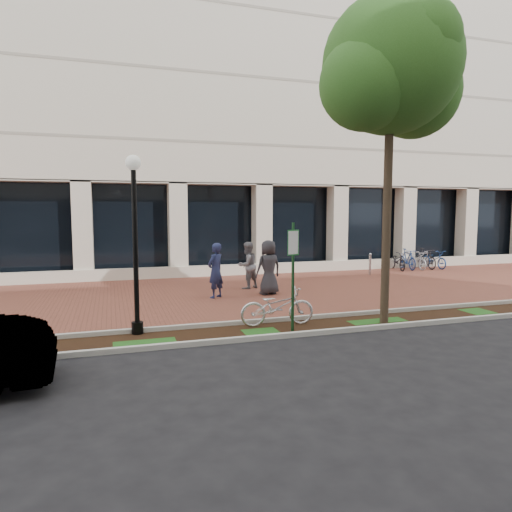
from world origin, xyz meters
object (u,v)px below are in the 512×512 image
object	(u,v)px
lamppost	(135,234)
pedestrian_mid	(247,265)
parking_sign	(293,264)
street_tree	(392,74)
locked_bicycle	(277,306)
bike_rack_cluster	(416,259)
pedestrian_left	(216,271)
pedestrian_right	(269,267)
bollard	(370,264)

from	to	relation	value
lamppost	pedestrian_mid	size ratio (longest dim) A/B	2.37
parking_sign	pedestrian_mid	distance (m)	6.42
street_tree	pedestrian_mid	distance (m)	8.55
parking_sign	lamppost	size ratio (longest dim) A/B	0.63
parking_sign	locked_bicycle	distance (m)	1.36
parking_sign	street_tree	size ratio (longest dim) A/B	0.32
bike_rack_cluster	pedestrian_mid	bearing A→B (deg)	-157.54
street_tree	locked_bicycle	xyz separation A→B (m)	(-2.84, 0.58, -5.88)
lamppost	pedestrian_left	size ratio (longest dim) A/B	2.26
pedestrian_right	pedestrian_mid	bearing A→B (deg)	-86.40
lamppost	locked_bicycle	xyz separation A→B (m)	(3.49, -0.27, -1.90)
lamppost	bike_rack_cluster	distance (m)	16.71
street_tree	pedestrian_right	distance (m)	7.44
pedestrian_right	bike_rack_cluster	distance (m)	10.54
pedestrian_left	bollard	xyz separation A→B (m)	(8.05, 3.30, -0.42)
lamppost	locked_bicycle	bearing A→B (deg)	-4.40
parking_sign	pedestrian_left	xyz separation A→B (m)	(-0.84, 4.86, -0.75)
bike_rack_cluster	street_tree	bearing A→B (deg)	-125.15
lamppost	bollard	size ratio (longest dim) A/B	4.17
street_tree	pedestrian_mid	world-z (taller)	street_tree
street_tree	locked_bicycle	size ratio (longest dim) A/B	4.32
bike_rack_cluster	bollard	bearing A→B (deg)	-155.35
parking_sign	pedestrian_mid	world-z (taller)	parking_sign
street_tree	pedestrian_left	distance (m)	8.06
pedestrian_right	bollard	size ratio (longest dim) A/B	1.90
locked_bicycle	bike_rack_cluster	xyz separation A→B (m)	(10.81, 8.69, -0.02)
pedestrian_mid	bike_rack_cluster	world-z (taller)	pedestrian_mid
parking_sign	pedestrian_right	world-z (taller)	parking_sign
pedestrian_mid	parking_sign	bearing A→B (deg)	57.68
pedestrian_left	bollard	world-z (taller)	pedestrian_left
pedestrian_right	bike_rack_cluster	world-z (taller)	pedestrian_right
parking_sign	street_tree	bearing A→B (deg)	-15.40
pedestrian_mid	bollard	xyz separation A→B (m)	(6.48, 1.83, -0.38)
lamppost	pedestrian_right	world-z (taller)	lamppost
pedestrian_mid	bollard	distance (m)	6.75
street_tree	bike_rack_cluster	size ratio (longest dim) A/B	2.78
parking_sign	bollard	world-z (taller)	parking_sign
parking_sign	locked_bicycle	xyz separation A→B (m)	(-0.16, 0.66, -1.18)
pedestrian_right	bollard	xyz separation A→B (m)	(6.12, 3.24, -0.45)
pedestrian_mid	street_tree	bearing A→B (deg)	81.60
pedestrian_left	bike_rack_cluster	world-z (taller)	pedestrian_left
parking_sign	pedestrian_right	bearing A→B (deg)	60.48
parking_sign	bike_rack_cluster	xyz separation A→B (m)	(10.65, 9.35, -1.20)
bollard	bike_rack_cluster	size ratio (longest dim) A/B	0.34
locked_bicycle	pedestrian_mid	distance (m)	5.75
parking_sign	bike_rack_cluster	world-z (taller)	parking_sign
pedestrian_mid	bike_rack_cluster	xyz separation A→B (m)	(9.92, 3.03, -0.41)
pedestrian_left	pedestrian_right	size ratio (longest dim) A/B	0.97
street_tree	locked_bicycle	bearing A→B (deg)	168.39
locked_bicycle	pedestrian_right	size ratio (longest dim) A/B	0.99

